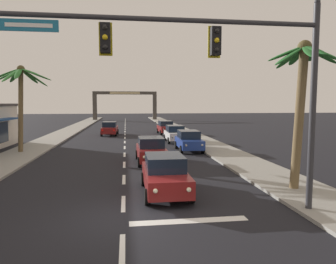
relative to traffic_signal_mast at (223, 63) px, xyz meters
The scene contains 14 objects.
ground_plane 6.26m from the traffic_signal_mast, behind, with size 220.00×220.00×0.00m, color black.
sidewalk_right 21.45m from the traffic_signal_mast, 77.72° to the left, with size 3.20×110.00×0.14m, color gray.
sidewalk_left 23.77m from the traffic_signal_mast, 118.79° to the left, with size 3.20×110.00×0.14m, color gray.
lane_markings 21.23m from the traffic_signal_mast, 98.25° to the left, with size 4.28×87.92×0.01m.
traffic_signal_mast is the anchor object (origin of this frame).
sedan_lead_at_stop_bar 5.57m from the traffic_signal_mast, 117.62° to the left, with size 1.96×4.46×1.68m.
sedan_third_in_queue 11.21m from the traffic_signal_mast, 98.92° to the left, with size 1.99×4.47×1.68m.
sedan_oncoming_far 29.34m from the traffic_signal_mast, 100.36° to the left, with size 2.06×4.50×1.68m.
sedan_parked_nearest_kerb 29.69m from the traffic_signal_mast, 86.40° to the left, with size 2.07×4.50×1.68m.
sedan_parked_mid_kerb 15.63m from the traffic_signal_mast, 82.64° to the left, with size 2.00×4.47×1.68m.
sedan_parked_far_kerb 21.45m from the traffic_signal_mast, 85.27° to the left, with size 1.98×4.46×1.68m.
palm_left_second 19.00m from the traffic_signal_mast, 126.32° to the left, with size 4.47×4.32×6.86m.
palm_right_nearest 5.14m from the traffic_signal_mast, 30.59° to the left, with size 3.11×3.16×6.66m.
town_gateway_arch 63.48m from the traffic_signal_mast, 93.05° to the left, with size 14.82×0.90×6.70m.
Camera 1 is at (0.14, -10.45, 3.93)m, focal length 33.08 mm.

